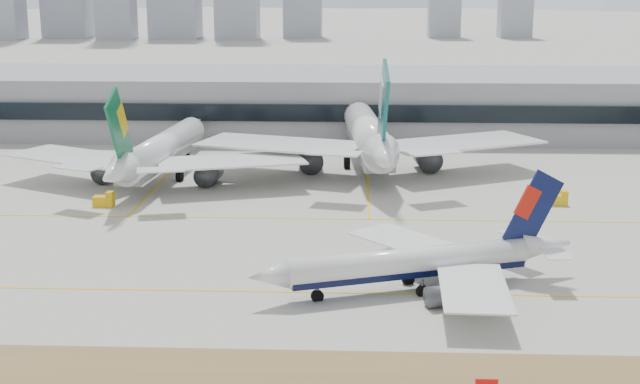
{
  "coord_description": "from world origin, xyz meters",
  "views": [
    {
      "loc": [
        10.88,
        -111.53,
        39.2
      ],
      "look_at": [
        5.26,
        18.0,
        7.5
      ],
      "focal_mm": 50.0,
      "sensor_mm": 36.0,
      "label": 1
    }
  ],
  "objects_px": {
    "widebody_cathay": "(369,137)",
    "taxiing_airliner": "(421,263)",
    "terminal": "(316,102)",
    "widebody_eva": "(159,153)"
  },
  "relations": [
    {
      "from": "taxiing_airliner",
      "to": "terminal",
      "type": "xyz_separation_m",
      "value": [
        -19.05,
        118.13,
        3.92
      ]
    },
    {
      "from": "taxiing_airliner",
      "to": "widebody_cathay",
      "type": "distance_m",
      "value": 72.63
    },
    {
      "from": "terminal",
      "to": "widebody_cathay",
      "type": "bearing_deg",
      "value": -74.09
    },
    {
      "from": "taxiing_airliner",
      "to": "widebody_eva",
      "type": "height_order",
      "value": "widebody_eva"
    },
    {
      "from": "taxiing_airliner",
      "to": "widebody_eva",
      "type": "relative_size",
      "value": 0.71
    },
    {
      "from": "terminal",
      "to": "widebody_eva",
      "type": "bearing_deg",
      "value": -115.11
    },
    {
      "from": "widebody_eva",
      "to": "terminal",
      "type": "xyz_separation_m",
      "value": [
        27.6,
        58.89,
        1.82
      ]
    },
    {
      "from": "terminal",
      "to": "taxiing_airliner",
      "type": "bearing_deg",
      "value": -80.84
    },
    {
      "from": "widebody_cathay",
      "to": "taxiing_airliner",
      "type": "bearing_deg",
      "value": 179.62
    },
    {
      "from": "taxiing_airliner",
      "to": "terminal",
      "type": "bearing_deg",
      "value": -100.68
    }
  ]
}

